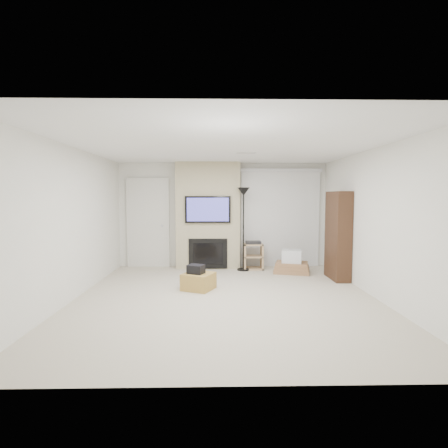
{
  "coord_description": "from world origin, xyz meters",
  "views": [
    {
      "loc": [
        -0.14,
        -5.73,
        1.68
      ],
      "look_at": [
        0.0,
        1.2,
        1.15
      ],
      "focal_mm": 28.0,
      "sensor_mm": 36.0,
      "label": 1
    }
  ],
  "objects_px": {
    "box_stack": "(292,264)",
    "bookshelf": "(338,236)",
    "ottoman": "(199,281)",
    "floor_lamp": "(243,205)",
    "av_stand": "(253,254)"
  },
  "relations": [
    {
      "from": "ottoman",
      "to": "av_stand",
      "type": "height_order",
      "value": "av_stand"
    },
    {
      "from": "ottoman",
      "to": "floor_lamp",
      "type": "distance_m",
      "value": 2.34
    },
    {
      "from": "floor_lamp",
      "to": "bookshelf",
      "type": "xyz_separation_m",
      "value": [
        1.87,
        -0.89,
        -0.6
      ]
    },
    {
      "from": "av_stand",
      "to": "box_stack",
      "type": "distance_m",
      "value": 0.93
    },
    {
      "from": "bookshelf",
      "to": "ottoman",
      "type": "bearing_deg",
      "value": -164.65
    },
    {
      "from": "ottoman",
      "to": "box_stack",
      "type": "bearing_deg",
      "value": 34.55
    },
    {
      "from": "ottoman",
      "to": "floor_lamp",
      "type": "height_order",
      "value": "floor_lamp"
    },
    {
      "from": "floor_lamp",
      "to": "box_stack",
      "type": "xyz_separation_m",
      "value": [
        1.06,
        -0.28,
        -1.3
      ]
    },
    {
      "from": "ottoman",
      "to": "av_stand",
      "type": "bearing_deg",
      "value": 56.49
    },
    {
      "from": "floor_lamp",
      "to": "box_stack",
      "type": "distance_m",
      "value": 1.71
    },
    {
      "from": "box_stack",
      "to": "bookshelf",
      "type": "height_order",
      "value": "bookshelf"
    },
    {
      "from": "ottoman",
      "to": "floor_lamp",
      "type": "xyz_separation_m",
      "value": [
        0.95,
        1.67,
        1.35
      ]
    },
    {
      "from": "floor_lamp",
      "to": "box_stack",
      "type": "height_order",
      "value": "floor_lamp"
    },
    {
      "from": "floor_lamp",
      "to": "av_stand",
      "type": "xyz_separation_m",
      "value": [
        0.24,
        0.13,
        -1.15
      ]
    },
    {
      "from": "av_stand",
      "to": "bookshelf",
      "type": "bearing_deg",
      "value": -32.02
    }
  ]
}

